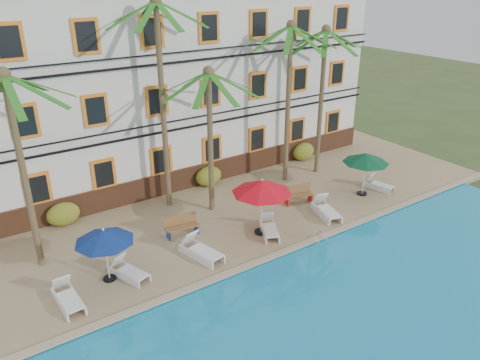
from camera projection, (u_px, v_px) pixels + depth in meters
ground at (267, 249)px, 20.13m from camera, size 100.00×100.00×0.00m
pool_deck at (208, 203)px, 23.85m from camera, size 30.00×12.00×0.25m
swimming_pool at (400, 345)px, 14.80m from camera, size 26.00×12.00×0.20m
pool_coping at (280, 253)px, 19.33m from camera, size 30.00×0.35×0.06m
hotel_building at (158, 83)px, 25.49m from camera, size 25.40×6.44×10.22m
palm_a at (18, 145)px, 16.62m from camera, size 4.53×4.53×7.80m
palm_b at (161, 81)px, 20.93m from camera, size 4.53×4.53×9.84m
palm_c at (210, 120)px, 21.15m from camera, size 4.53×4.53×6.98m
palm_d at (289, 83)px, 24.04m from camera, size 4.53×4.53×8.56m
palm_e at (322, 81)px, 25.23m from camera, size 4.53×4.53×8.21m
shrub_left at (63, 214)px, 21.36m from camera, size 1.50×0.90×1.10m
shrub_mid at (209, 176)px, 25.32m from camera, size 1.50×0.90×1.10m
shrub_right at (303, 152)px, 28.80m from camera, size 1.50×0.90×1.10m
umbrella_blue at (104, 236)px, 16.98m from camera, size 2.21×2.21×2.22m
umbrella_red at (262, 187)px, 20.01m from camera, size 2.64×2.64×2.64m
umbrella_green at (366, 158)px, 23.73m from camera, size 2.38×2.38×2.38m
lounger_a at (68, 297)px, 16.31m from camera, size 0.74×1.90×0.89m
lounger_b at (128, 271)px, 17.79m from camera, size 1.16×1.84×0.82m
lounger_c at (200, 250)px, 19.04m from camera, size 1.17×2.15×0.97m
lounger_d at (269, 228)px, 20.76m from camera, size 1.36×1.86×0.84m
lounger_e at (326, 209)px, 22.31m from camera, size 1.23×2.10×0.93m
lounger_f at (378, 184)px, 25.06m from camera, size 0.95×1.73×0.77m
bench_left at (182, 225)px, 20.59m from camera, size 1.56×0.71×0.93m
bench_right at (298, 194)px, 23.49m from camera, size 1.57×0.85×0.93m
pool_ladder at (318, 241)px, 20.30m from camera, size 0.54×0.74×0.74m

